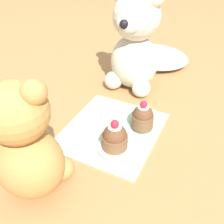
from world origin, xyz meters
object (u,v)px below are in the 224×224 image
Objects in this scene: saucer_plate at (115,147)px; cupcake_near_cream_bear at (143,117)px; teddy_bear_cream at (135,43)px; cupcake_near_tan_bear at (115,138)px; teaspoon at (37,101)px; teddy_bear_tan at (26,145)px.

cupcake_near_cream_bear is at bearing 74.10° from saucer_plate.
teddy_bear_cream reaches higher than saucer_plate.
teddy_bear_cream reaches higher than cupcake_near_tan_bear.
cupcake_near_tan_bear is (0.07, -0.27, -0.10)m from teddy_bear_cream.
teddy_bear_cream is at bearing 104.34° from cupcake_near_tan_bear.
saucer_plate is 1.06× the size of cupcake_near_tan_bear.
teddy_bear_cream is 2.45× the size of teaspoon.
teaspoon is at bearing 164.84° from saucer_plate.
teddy_bear_tan is at bearing -120.05° from saucer_plate.
teddy_bear_cream is at bearing 104.34° from saucer_plate.
teddy_bear_tan is at bearing -120.05° from cupcake_near_tan_bear.
teaspoon is (-0.21, -0.19, -0.13)m from teddy_bear_cream.
teddy_bear_tan is 0.31m from teaspoon.
cupcake_near_cream_bear is (0.10, -0.17, -0.10)m from teddy_bear_cream.
saucer_plate is at bearing 0.00° from cupcake_near_tan_bear.
teddy_bear_cream is 0.30m from saucer_plate.
saucer_plate is at bearing -72.58° from teddy_bear_cream.
teaspoon is at bearing -65.05° from teddy_bear_tan.
saucer_plate is (0.07, -0.27, -0.13)m from teddy_bear_cream.
teddy_bear_tan is at bearing -34.65° from teaspoon.
saucer_plate is at bearing -134.46° from teddy_bear_tan.
teddy_bear_tan is at bearing -114.97° from cupcake_near_cream_bear.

